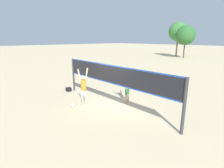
{
  "coord_description": "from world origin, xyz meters",
  "views": [
    {
      "loc": [
        6.99,
        -6.4,
        3.78
      ],
      "look_at": [
        0.0,
        0.0,
        1.3
      ],
      "focal_mm": 28.0,
      "sensor_mm": 36.0,
      "label": 1
    }
  ],
  "objects_px": {
    "volleyball_net": "(112,78)",
    "tree_left_cluster": "(186,35)",
    "volleyball": "(73,105)",
    "gear_bag": "(69,89)",
    "player_spiker": "(83,86)",
    "tree_right_cluster": "(178,32)",
    "player_blocker": "(127,83)"
  },
  "relations": [
    {
      "from": "volleyball_net",
      "to": "tree_left_cluster",
      "type": "height_order",
      "value": "tree_left_cluster"
    },
    {
      "from": "volleyball_net",
      "to": "player_spiker",
      "type": "xyz_separation_m",
      "value": [
        -1.24,
        -1.08,
        -0.51
      ]
    },
    {
      "from": "player_spiker",
      "to": "gear_bag",
      "type": "relative_size",
      "value": 5.88
    },
    {
      "from": "player_blocker",
      "to": "tree_right_cluster",
      "type": "distance_m",
      "value": 31.28
    },
    {
      "from": "volleyball_net",
      "to": "tree_left_cluster",
      "type": "relative_size",
      "value": 1.37
    },
    {
      "from": "volleyball",
      "to": "tree_right_cluster",
      "type": "bearing_deg",
      "value": 108.41
    },
    {
      "from": "volleyball",
      "to": "tree_left_cluster",
      "type": "distance_m",
      "value": 31.11
    },
    {
      "from": "tree_left_cluster",
      "to": "tree_right_cluster",
      "type": "height_order",
      "value": "tree_right_cluster"
    },
    {
      "from": "volleyball_net",
      "to": "volleyball",
      "type": "distance_m",
      "value": 2.7
    },
    {
      "from": "gear_bag",
      "to": "player_spiker",
      "type": "bearing_deg",
      "value": -12.34
    },
    {
      "from": "volleyball_net",
      "to": "tree_left_cluster",
      "type": "xyz_separation_m",
      "value": [
        -9.34,
        27.99,
        2.72
      ]
    },
    {
      "from": "player_spiker",
      "to": "gear_bag",
      "type": "distance_m",
      "value": 3.29
    },
    {
      "from": "player_spiker",
      "to": "tree_right_cluster",
      "type": "bearing_deg",
      "value": 18.96
    },
    {
      "from": "gear_bag",
      "to": "tree_left_cluster",
      "type": "relative_size",
      "value": 0.06
    },
    {
      "from": "volleyball_net",
      "to": "gear_bag",
      "type": "height_order",
      "value": "volleyball_net"
    },
    {
      "from": "tree_left_cluster",
      "to": "player_blocker",
      "type": "bearing_deg",
      "value": -70.46
    },
    {
      "from": "player_blocker",
      "to": "tree_right_cluster",
      "type": "xyz_separation_m",
      "value": [
        -12.02,
        28.6,
        3.98
      ]
    },
    {
      "from": "volleyball_net",
      "to": "volleyball",
      "type": "relative_size",
      "value": 38.66
    },
    {
      "from": "player_blocker",
      "to": "volleyball",
      "type": "distance_m",
      "value": 3.39
    },
    {
      "from": "gear_bag",
      "to": "tree_right_cluster",
      "type": "height_order",
      "value": "tree_right_cluster"
    },
    {
      "from": "gear_bag",
      "to": "tree_left_cluster",
      "type": "xyz_separation_m",
      "value": [
        -5.04,
        28.41,
        4.24
      ]
    },
    {
      "from": "tree_right_cluster",
      "to": "gear_bag",
      "type": "bearing_deg",
      "value": -76.0
    },
    {
      "from": "volleyball_net",
      "to": "volleyball",
      "type": "xyz_separation_m",
      "value": [
        -1.34,
        -1.77,
        -1.53
      ]
    },
    {
      "from": "player_spiker",
      "to": "volleyball",
      "type": "relative_size",
      "value": 9.78
    },
    {
      "from": "volleyball",
      "to": "gear_bag",
      "type": "distance_m",
      "value": 3.25
    },
    {
      "from": "player_spiker",
      "to": "player_blocker",
      "type": "relative_size",
      "value": 0.95
    },
    {
      "from": "player_spiker",
      "to": "tree_left_cluster",
      "type": "distance_m",
      "value": 30.36
    },
    {
      "from": "player_blocker",
      "to": "tree_left_cluster",
      "type": "relative_size",
      "value": 0.36
    },
    {
      "from": "volleyball",
      "to": "tree_left_cluster",
      "type": "xyz_separation_m",
      "value": [
        -8.0,
        29.76,
        4.26
      ]
    },
    {
      "from": "volleyball_net",
      "to": "tree_left_cluster",
      "type": "bearing_deg",
      "value": 108.45
    },
    {
      "from": "tree_left_cluster",
      "to": "volleyball_net",
      "type": "bearing_deg",
      "value": -71.55
    },
    {
      "from": "volleyball",
      "to": "player_spiker",
      "type": "bearing_deg",
      "value": 81.67
    }
  ]
}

